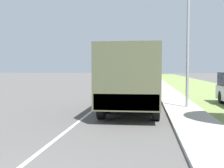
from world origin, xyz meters
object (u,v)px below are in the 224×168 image
Objects in this scene: car_second_ahead at (118,78)px; car_fourth_ahead at (127,75)px; car_third_ahead at (121,76)px; lamp_post at (184,17)px; car_farthest_ahead at (142,74)px; car_nearest_ahead at (136,83)px; military_truck at (131,77)px.

car_fourth_ahead reaches higher than car_second_ahead.
car_second_ahead is 8.17m from car_third_ahead.
lamp_post reaches higher than car_third_ahead.
car_second_ahead is at bearing -96.03° from car_farthest_ahead.
car_nearest_ahead is 22.70m from car_third_ahead.
car_second_ahead is (-3.59, 28.53, -0.99)m from military_truck.
military_truck reaches higher than car_fourth_ahead.
car_fourth_ahead is (0.47, 11.08, -0.01)m from car_third_ahead.
car_fourth_ahead is 47.18m from lamp_post.
car_fourth_ahead is (0.18, 19.24, 0.05)m from car_second_ahead.
car_second_ahead is at bearing -87.94° from car_third_ahead.
car_nearest_ahead is 14.05m from lamp_post.
military_truck is 36.91m from car_third_ahead.
military_truck is at bearing -83.97° from car_third_ahead.
car_third_ahead is at bearing 96.03° from military_truck.
car_nearest_ahead is 1.01× the size of car_third_ahead.
lamp_post reaches higher than car_nearest_ahead.
car_second_ahead is 0.99× the size of car_farthest_ahead.
car_second_ahead is 28.36m from lamp_post.
car_third_ahead is (-0.29, 8.16, 0.07)m from car_second_ahead.
military_truck reaches higher than car_third_ahead.
military_truck is 14.32m from car_nearest_ahead.
lamp_post is at bearing -77.23° from car_second_ahead.
car_fourth_ahead is 0.55× the size of lamp_post.
military_truck is 0.98× the size of lamp_post.
car_nearest_ahead is 0.90× the size of car_farthest_ahead.
car_third_ahead is 36.35m from lamp_post.
military_truck is at bearing -156.35° from lamp_post.
car_farthest_ahead is (3.38, 21.05, -0.14)m from car_third_ahead.
car_second_ahead reaches higher than car_nearest_ahead.
car_nearest_ahead is (-0.34, 14.27, -1.05)m from military_truck.
car_fourth_ahead is (-3.41, 47.77, -0.93)m from military_truck.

